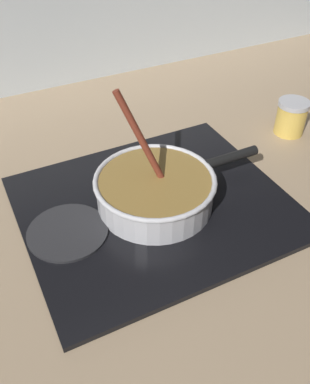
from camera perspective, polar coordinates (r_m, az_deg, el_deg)
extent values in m
cube|color=#9E8466|center=(0.89, 5.54, -6.68)|extent=(2.40, 1.60, 0.04)
cube|color=black|center=(0.92, 0.00, -1.87)|extent=(0.56, 0.48, 0.01)
torus|color=#592D0C|center=(0.92, 0.00, -1.40)|extent=(0.17, 0.17, 0.01)
cylinder|color=#262628|center=(0.87, -11.64, -5.24)|extent=(0.16, 0.16, 0.01)
cylinder|color=silver|center=(0.90, 0.00, 0.00)|extent=(0.25, 0.25, 0.07)
cylinder|color=olive|center=(0.89, 0.00, 0.20)|extent=(0.23, 0.23, 0.06)
torus|color=silver|center=(0.88, 0.00, 1.67)|extent=(0.26, 0.26, 0.01)
cylinder|color=black|center=(0.96, 10.17, 4.59)|extent=(0.13, 0.02, 0.02)
cylinder|color=#E5CC7A|center=(0.85, -0.42, -0.54)|extent=(0.03, 0.03, 0.01)
cylinder|color=#E5CC7A|center=(0.85, 2.88, -0.95)|extent=(0.03, 0.03, 0.01)
cylinder|color=#E5CC7A|center=(0.93, 1.12, 3.46)|extent=(0.03, 0.03, 0.01)
cylinder|color=#EDD88C|center=(0.91, 4.82, 2.20)|extent=(0.03, 0.03, 0.01)
cylinder|color=#EDD88C|center=(0.83, -3.54, -1.77)|extent=(0.03, 0.03, 0.01)
cylinder|color=#EDD88C|center=(0.88, -2.00, 1.08)|extent=(0.03, 0.03, 0.01)
cylinder|color=beige|center=(0.91, -1.10, 2.45)|extent=(0.03, 0.03, 0.01)
cylinder|color=beige|center=(0.89, 0.87, 1.56)|extent=(0.03, 0.03, 0.01)
cylinder|color=maroon|center=(0.84, -1.82, 7.00)|extent=(0.09, 0.07, 0.21)
cube|color=brown|center=(0.89, 1.22, 1.30)|extent=(0.05, 0.05, 0.01)
cylinder|color=gold|center=(1.21, 17.75, 9.28)|extent=(0.08, 0.08, 0.08)
cylinder|color=#B2B2B7|center=(1.19, 18.19, 11.20)|extent=(0.08, 0.08, 0.01)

